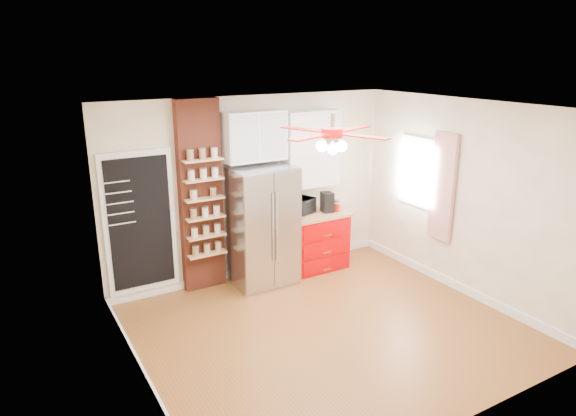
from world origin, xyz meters
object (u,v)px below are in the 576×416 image
ceiling_fan (332,133)px  coffee_maker (327,202)px  canister_left (337,208)px  fridge (262,226)px  toaster_oven (300,206)px  red_cabinet (316,240)px  pantry_jar_oats (193,195)px

ceiling_fan → coffee_maker: (1.10, 1.66, -1.37)m
canister_left → coffee_maker: bearing=154.7°
fridge → toaster_oven: size_ratio=4.05×
toaster_oven → red_cabinet: bearing=-43.0°
ceiling_fan → toaster_oven: size_ratio=3.24×
ceiling_fan → pantry_jar_oats: bearing=119.5°
fridge → coffee_maker: bearing=1.3°
toaster_oven → fridge: bearing=172.1°
coffee_maker → red_cabinet: bearing=-176.6°
toaster_oven → canister_left: 0.59m
fridge → pantry_jar_oats: 1.12m
toaster_oven → pantry_jar_oats: bearing=160.8°
fridge → canister_left: bearing=-1.8°
fridge → toaster_oven: (0.74, 0.15, 0.14)m
toaster_oven → canister_left: bearing=-38.4°
coffee_maker → pantry_jar_oats: bearing=-172.5°
fridge → ceiling_fan: 2.25m
red_cabinet → coffee_maker: bearing=-7.3°
ceiling_fan → pantry_jar_oats: (-1.00, 1.78, -0.99)m
canister_left → pantry_jar_oats: 2.30m
canister_left → pantry_jar_oats: size_ratio=1.01×
ceiling_fan → fridge: bearing=91.8°
fridge → pantry_jar_oats: size_ratio=14.09×
ceiling_fan → pantry_jar_oats: size_ratio=11.27×
ceiling_fan → toaster_oven: (0.69, 1.78, -1.40)m
toaster_oven → pantry_jar_oats: 1.75m
toaster_oven → coffee_maker: 0.43m
fridge → coffee_maker: (1.15, 0.03, 0.18)m
canister_left → pantry_jar_oats: bearing=175.3°
coffee_maker → pantry_jar_oats: pantry_jar_oats is taller
fridge → toaster_oven: 0.77m
canister_left → fridge: bearing=178.2°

